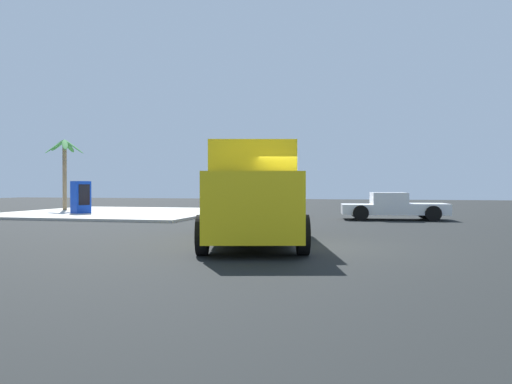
% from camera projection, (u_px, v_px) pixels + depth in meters
% --- Properties ---
extents(ground_plane, '(100.00, 100.00, 0.00)m').
position_uv_depth(ground_plane, '(309.00, 247.00, 13.58)').
color(ground_plane, black).
extents(sidewalk_corner_far, '(12.44, 12.44, 0.14)m').
position_uv_depth(sidewalk_corner_far, '(118.00, 213.00, 29.74)').
color(sidewalk_corner_far, beige).
rests_on(sidewalk_corner_far, ground).
extents(delivery_truck, '(8.28, 4.45, 2.97)m').
position_uv_depth(delivery_truck, '(252.00, 191.00, 15.26)').
color(delivery_truck, yellow).
rests_on(delivery_truck, ground).
extents(pickup_white, '(2.68, 5.38, 1.38)m').
position_uv_depth(pickup_white, '(392.00, 205.00, 24.61)').
color(pickup_white, white).
rests_on(pickup_white, ground).
extents(sedan_maroon, '(2.15, 4.35, 1.31)m').
position_uv_depth(sedan_maroon, '(261.00, 206.00, 26.76)').
color(sedan_maroon, maroon).
rests_on(sedan_maroon, ground).
extents(vending_machine_red, '(1.14, 1.08, 1.85)m').
position_uv_depth(vending_machine_red, '(81.00, 197.00, 27.96)').
color(vending_machine_red, '#0F38B2').
rests_on(vending_machine_red, sidewalk_corner_far).
extents(palm_tree_far, '(2.59, 2.66, 4.62)m').
position_uv_depth(palm_tree_far, '(64.00, 163.00, 31.44)').
color(palm_tree_far, '#7A6647').
rests_on(palm_tree_far, sidewalk_corner_far).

